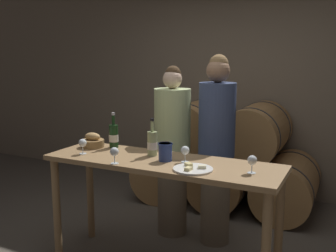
{
  "coord_description": "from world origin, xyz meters",
  "views": [
    {
      "loc": [
        1.34,
        -2.63,
        1.73
      ],
      "look_at": [
        0.0,
        0.12,
        1.17
      ],
      "focal_mm": 42.0,
      "sensor_mm": 36.0,
      "label": 1
    }
  ],
  "objects": [
    {
      "name": "tasting_table",
      "position": [
        0.0,
        0.0,
        0.79
      ],
      "size": [
        1.87,
        0.58,
        0.92
      ],
      "color": "#99754C",
      "rests_on": "ground_plane"
    },
    {
      "name": "stone_wall_back",
      "position": [
        0.0,
        2.21,
        1.6
      ],
      "size": [
        10.0,
        0.12,
        3.2
      ],
      "color": "gray",
      "rests_on": "ground_plane"
    },
    {
      "name": "cheese_plate",
      "position": [
        0.32,
        -0.14,
        0.93
      ],
      "size": [
        0.29,
        0.29,
        0.04
      ],
      "color": "white",
      "rests_on": "tasting_table"
    },
    {
      "name": "person_right",
      "position": [
        0.22,
        0.65,
        0.89
      ],
      "size": [
        0.33,
        0.33,
        1.73
      ],
      "color": "#756651",
      "rests_on": "ground_plane"
    },
    {
      "name": "bread_basket",
      "position": [
        -0.74,
        0.12,
        0.97
      ],
      "size": [
        0.2,
        0.2,
        0.13
      ],
      "color": "olive",
      "rests_on": "tasting_table"
    },
    {
      "name": "wine_glass_right",
      "position": [
        0.72,
        -0.03,
        1.01
      ],
      "size": [
        0.07,
        0.07,
        0.13
      ],
      "color": "white",
      "rests_on": "tasting_table"
    },
    {
      "name": "wine_glass_center",
      "position": [
        0.19,
        0.02,
        1.01
      ],
      "size": [
        0.07,
        0.07,
        0.13
      ],
      "color": "white",
      "rests_on": "tasting_table"
    },
    {
      "name": "barrel_stack",
      "position": [
        0.0,
        1.62,
        0.54
      ],
      "size": [
        2.05,
        0.94,
        1.2
      ],
      "color": "#A87A47",
      "rests_on": "ground_plane"
    },
    {
      "name": "wine_glass_far_left",
      "position": [
        -0.67,
        -0.11,
        1.01
      ],
      "size": [
        0.07,
        0.07,
        0.13
      ],
      "color": "white",
      "rests_on": "tasting_table"
    },
    {
      "name": "person_left",
      "position": [
        -0.22,
        0.65,
        0.82
      ],
      "size": [
        0.34,
        0.34,
        1.63
      ],
      "color": "#756651",
      "rests_on": "ground_plane"
    },
    {
      "name": "wine_glass_left",
      "position": [
        -0.27,
        -0.25,
        1.01
      ],
      "size": [
        0.07,
        0.07,
        0.13
      ],
      "color": "white",
      "rests_on": "tasting_table"
    },
    {
      "name": "wine_bottle_white",
      "position": [
        -0.13,
        0.09,
        1.02
      ],
      "size": [
        0.08,
        0.08,
        0.31
      ],
      "color": "#ADBC7F",
      "rests_on": "tasting_table"
    },
    {
      "name": "wine_bottle_red",
      "position": [
        -0.57,
        0.19,
        1.02
      ],
      "size": [
        0.08,
        0.08,
        0.31
      ],
      "color": "#193819",
      "rests_on": "tasting_table"
    },
    {
      "name": "blue_crock",
      "position": [
        0.04,
        -0.01,
        1.0
      ],
      "size": [
        0.11,
        0.11,
        0.14
      ],
      "color": "navy",
      "rests_on": "tasting_table"
    }
  ]
}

